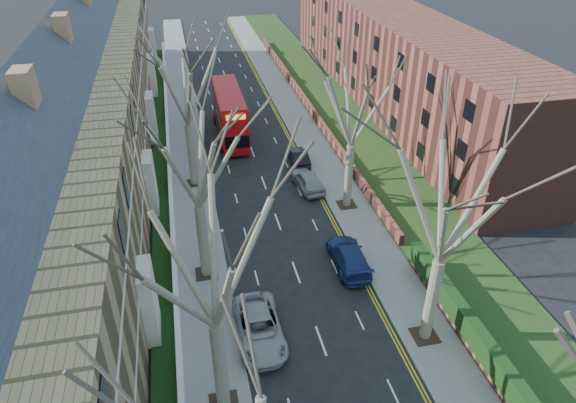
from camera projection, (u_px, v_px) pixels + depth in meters
pavement_left at (185, 131)px, 52.10m from camera, size 3.00×102.00×0.12m
pavement_right at (299, 121)px, 54.30m from camera, size 3.00×102.00×0.12m
terrace_left at (86, 117)px, 41.18m from camera, size 9.70×78.00×13.60m
flats_right at (392, 57)px, 57.11m from camera, size 13.97×54.00×10.00m
front_wall_left at (169, 164)px, 44.87m from camera, size 0.30×78.00×1.00m
grass_verge_right at (340, 117)px, 55.07m from camera, size 6.00×102.00×0.06m
tree_left_mid at (208, 248)px, 19.78m from camera, size 10.50×10.50×14.71m
tree_left_far at (193, 145)px, 28.24m from camera, size 10.15×10.15×14.22m
tree_left_dist at (182, 73)px, 38.02m from camera, size 10.50×10.50×14.71m
tree_right_mid at (454, 190)px, 23.52m from camera, size 10.50×10.50×14.71m
tree_right_far at (355, 93)px, 35.29m from camera, size 10.15×10.15×14.22m
double_decker_bus at (230, 115)px, 50.20m from camera, size 2.81×10.80×4.52m
car_left_far at (259, 327)px, 28.18m from camera, size 2.48×5.39×1.50m
car_right_near at (349, 257)px, 33.54m from camera, size 2.25×5.18×1.48m
car_right_mid at (307, 180)px, 42.10m from camera, size 2.35×4.68×1.53m
car_right_far at (299, 157)px, 45.93m from camera, size 1.44×4.00×1.31m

